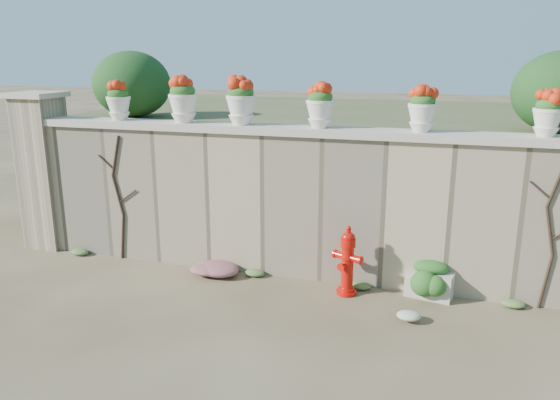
% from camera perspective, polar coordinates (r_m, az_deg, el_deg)
% --- Properties ---
extents(ground, '(80.00, 80.00, 0.00)m').
position_cam_1_polar(ground, '(6.38, -2.90, -13.50)').
color(ground, '#4C3D26').
rests_on(ground, ground).
extents(stone_wall, '(8.00, 0.40, 2.00)m').
position_cam_1_polar(stone_wall, '(7.61, 1.56, -0.59)').
color(stone_wall, tan).
rests_on(stone_wall, ground).
extents(wall_cap, '(8.10, 0.52, 0.10)m').
position_cam_1_polar(wall_cap, '(7.39, 1.62, 7.27)').
color(wall_cap, beige).
rests_on(wall_cap, stone_wall).
extents(gate_pillar, '(0.72, 0.72, 2.48)m').
position_cam_1_polar(gate_pillar, '(9.49, -23.39, 2.91)').
color(gate_pillar, tan).
rests_on(gate_pillar, ground).
extents(raised_fill, '(9.00, 6.00, 2.00)m').
position_cam_1_polar(raised_fill, '(10.65, 6.14, 3.85)').
color(raised_fill, '#384C23').
rests_on(raised_fill, ground).
extents(back_shrub_left, '(1.30, 1.30, 1.10)m').
position_cam_1_polar(back_shrub_left, '(9.74, -15.23, 11.58)').
color(back_shrub_left, '#143814').
rests_on(back_shrub_left, raised_fill).
extents(vine_left, '(0.60, 0.04, 1.91)m').
position_cam_1_polar(vine_left, '(8.50, -16.49, 0.40)').
color(vine_left, black).
rests_on(vine_left, ground).
extents(vine_right, '(0.60, 0.04, 1.91)m').
position_cam_1_polar(vine_right, '(7.27, 26.44, -3.03)').
color(vine_right, black).
rests_on(vine_right, ground).
extents(fire_hydrant, '(0.40, 0.29, 0.93)m').
position_cam_1_polar(fire_hydrant, '(7.14, 7.05, -6.30)').
color(fire_hydrant, red).
rests_on(fire_hydrant, ground).
extents(planter_box, '(0.64, 0.45, 0.49)m').
position_cam_1_polar(planter_box, '(7.38, 15.41, -8.03)').
color(planter_box, beige).
rests_on(planter_box, ground).
extents(green_shrub, '(0.54, 0.48, 0.51)m').
position_cam_1_polar(green_shrub, '(7.19, 15.49, -8.39)').
color(green_shrub, '#1E5119').
rests_on(green_shrub, ground).
extents(magenta_clump, '(0.81, 0.54, 0.22)m').
position_cam_1_polar(magenta_clump, '(7.82, -6.42, -7.15)').
color(magenta_clump, '#C8286F').
rests_on(magenta_clump, ground).
extents(white_flowers, '(0.50, 0.40, 0.18)m').
position_cam_1_polar(white_flowers, '(6.73, 13.69, -11.52)').
color(white_flowers, white).
rests_on(white_flowers, ground).
extents(urn_pot_0, '(0.35, 0.35, 0.55)m').
position_cam_1_polar(urn_pot_0, '(8.47, -16.52, 9.86)').
color(urn_pot_0, silver).
rests_on(urn_pot_0, wall_cap).
extents(urn_pot_1, '(0.41, 0.41, 0.64)m').
position_cam_1_polar(urn_pot_1, '(7.95, -10.09, 10.26)').
color(urn_pot_1, silver).
rests_on(urn_pot_1, wall_cap).
extents(urn_pot_2, '(0.41, 0.41, 0.65)m').
position_cam_1_polar(urn_pot_2, '(7.59, -4.09, 10.24)').
color(urn_pot_2, silver).
rests_on(urn_pot_2, wall_cap).
extents(urn_pot_3, '(0.37, 0.37, 0.59)m').
position_cam_1_polar(urn_pot_3, '(7.28, 4.22, 9.79)').
color(urn_pot_3, silver).
rests_on(urn_pot_3, wall_cap).
extents(urn_pot_4, '(0.36, 0.36, 0.57)m').
position_cam_1_polar(urn_pot_4, '(7.11, 14.65, 9.15)').
color(urn_pot_4, silver).
rests_on(urn_pot_4, wall_cap).
extents(urn_pot_5, '(0.34, 0.34, 0.53)m').
position_cam_1_polar(urn_pot_5, '(7.19, 26.19, 8.05)').
color(urn_pot_5, silver).
rests_on(urn_pot_5, wall_cap).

